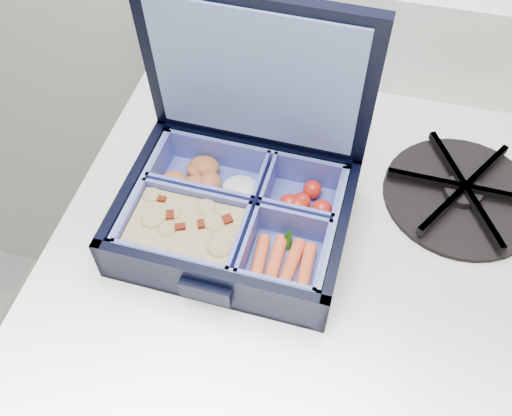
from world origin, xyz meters
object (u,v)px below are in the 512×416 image
(fork, at_px, (289,142))
(bento_box, at_px, (235,216))
(stove, at_px, (303,373))
(burner_grate, at_px, (463,191))

(fork, bearing_deg, bento_box, -48.31)
(bento_box, relative_size, fork, 1.18)
(stove, relative_size, fork, 4.37)
(burner_grate, relative_size, fork, 0.88)
(burner_grate, bearing_deg, stove, -151.40)
(bento_box, bearing_deg, stove, 20.01)
(stove, relative_size, burner_grate, 4.95)
(stove, height_order, bento_box, bento_box)
(bento_box, xyz_separation_m, burner_grate, (0.24, 0.11, -0.02))
(bento_box, relative_size, burner_grate, 1.33)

